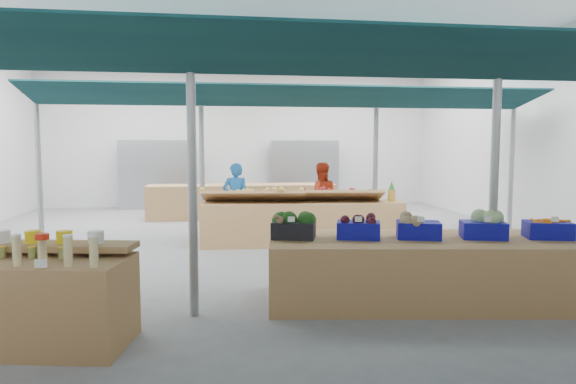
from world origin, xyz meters
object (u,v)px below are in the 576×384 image
Objects in this scene: bottle_shelf at (29,298)px; veg_counter at (436,270)px; fruit_counter at (302,223)px; crate_stack at (494,275)px; vendor_right at (321,198)px; vendor_left at (236,199)px.

bottle_shelf is 0.50× the size of veg_counter.
fruit_counter is 6.88× the size of crate_stack.
veg_counter is at bearing -72.13° from fruit_counter.
bottle_shelf is at bearing -162.18° from veg_counter.
veg_counter is at bearing 97.89° from vendor_right.
crate_stack is at bearing 13.55° from veg_counter.
vendor_right is at bearing 65.81° from bottle_shelf.
veg_counter is 3.94m from fruit_counter.
bottle_shelf reaches higher than fruit_counter.
bottle_shelf is 6.91m from vendor_right.
vendor_right is at bearing 103.56° from crate_stack.
bottle_shelf is 1.31× the size of vendor_right.
vendor_right reaches higher than fruit_counter.
crate_stack is at bearing -61.22° from fruit_counter.
vendor_right is at bearing -176.51° from vendor_left.
bottle_shelf is at bearing -122.96° from fruit_counter.
bottle_shelf is 1.31× the size of vendor_left.
veg_counter reaches higher than crate_stack.
fruit_counter is at bearing 140.98° from vendor_left.
vendor_left reaches higher than bottle_shelf.
veg_counter is 7.19× the size of crate_stack.
vendor_left is (-1.20, 1.10, 0.35)m from fruit_counter.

